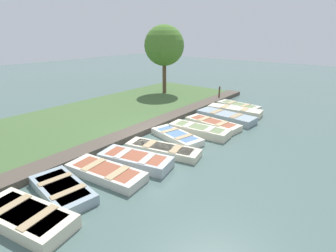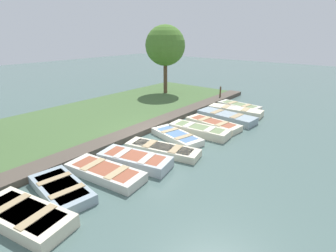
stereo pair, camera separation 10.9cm
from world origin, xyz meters
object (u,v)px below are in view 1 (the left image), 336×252
object	(u,v)px
rowboat_0	(26,217)
rowboat_10	(238,106)
rowboat_1	(62,189)
rowboat_9	(235,110)
rowboat_5	(177,136)
rowboat_7	(213,124)
park_tree_left	(164,46)
rowboat_3	(135,160)
rowboat_8	(226,117)
rowboat_6	(199,130)
rowboat_2	(106,172)
rowboat_4	(163,149)
mooring_post_far	(219,93)

from	to	relation	value
rowboat_0	rowboat_10	size ratio (longest dim) A/B	1.03
rowboat_1	rowboat_9	world-z (taller)	rowboat_9
rowboat_5	rowboat_0	bearing A→B (deg)	-73.49
rowboat_7	park_tree_left	distance (m)	9.48
rowboat_1	rowboat_3	distance (m)	3.04
rowboat_10	rowboat_8	bearing A→B (deg)	-73.02
rowboat_0	rowboat_1	distance (m)	1.52
rowboat_5	rowboat_6	world-z (taller)	rowboat_6
park_tree_left	rowboat_2	bearing A→B (deg)	-60.15
park_tree_left	rowboat_8	bearing A→B (deg)	-22.52
rowboat_1	rowboat_10	world-z (taller)	rowboat_1
rowboat_2	rowboat_9	distance (m)	10.60
rowboat_3	rowboat_4	distance (m)	1.57
rowboat_7	rowboat_0	bearing A→B (deg)	-84.78
rowboat_1	rowboat_3	bearing A→B (deg)	88.82
rowboat_8	rowboat_10	bearing A→B (deg)	103.67
rowboat_5	mooring_post_far	world-z (taller)	mooring_post_far
rowboat_7	park_tree_left	bearing A→B (deg)	153.79
rowboat_7	mooring_post_far	bearing A→B (deg)	120.70
rowboat_0	rowboat_10	world-z (taller)	rowboat_0
rowboat_0	rowboat_5	distance (m)	7.65
rowboat_1	rowboat_7	bearing A→B (deg)	93.29
rowboat_3	rowboat_8	distance (m)	7.60
rowboat_0	rowboat_4	size ratio (longest dim) A/B	0.90
rowboat_1	rowboat_8	xyz separation A→B (m)	(0.72, 10.60, 0.04)
mooring_post_far	park_tree_left	size ratio (longest dim) A/B	0.20
rowboat_3	rowboat_9	distance (m)	9.23
rowboat_5	rowboat_9	bearing A→B (deg)	100.42
rowboat_1	rowboat_8	size ratio (longest dim) A/B	0.79
rowboat_2	rowboat_5	bearing A→B (deg)	83.36
rowboat_5	rowboat_7	size ratio (longest dim) A/B	0.93
rowboat_6	rowboat_8	xyz separation A→B (m)	(0.05, 3.05, 0.00)
rowboat_1	rowboat_3	size ratio (longest dim) A/B	0.90
rowboat_3	rowboat_5	size ratio (longest dim) A/B	1.03
rowboat_10	mooring_post_far	distance (m)	2.61
rowboat_4	rowboat_7	xyz separation A→B (m)	(0.04, 4.48, 0.01)
rowboat_7	rowboat_4	bearing A→B (deg)	-84.50
rowboat_3	rowboat_4	bearing A→B (deg)	70.96
rowboat_0	rowboat_6	distance (m)	8.98
rowboat_2	rowboat_10	size ratio (longest dim) A/B	1.06
rowboat_8	rowboat_1	bearing A→B (deg)	-90.01
rowboat_4	rowboat_10	bearing A→B (deg)	79.94
park_tree_left	rowboat_3	bearing A→B (deg)	-56.30
rowboat_9	rowboat_6	bearing A→B (deg)	-94.39
rowboat_0	rowboat_1	world-z (taller)	rowboat_0
rowboat_5	rowboat_4	bearing A→B (deg)	-60.85
rowboat_0	rowboat_3	size ratio (longest dim) A/B	1.00
rowboat_6	mooring_post_far	world-z (taller)	mooring_post_far
rowboat_0	rowboat_7	bearing A→B (deg)	77.88
rowboat_10	rowboat_6	bearing A→B (deg)	-78.40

